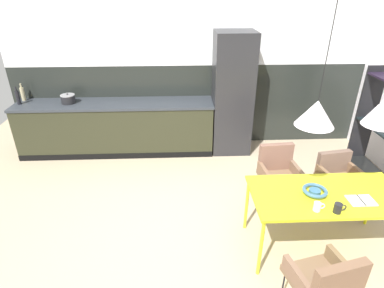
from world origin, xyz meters
name	(u,v)px	position (x,y,z in m)	size (l,w,h in m)	color
ground_plane	(204,247)	(0.00, 0.00, 0.00)	(8.16, 8.16, 0.00)	tan
back_wall_splashback_dark	(193,105)	(0.00, 2.77, 0.73)	(6.28, 0.12, 1.45)	black
back_wall_panel_upper	(193,20)	(0.00, 2.77, 2.18)	(6.28, 0.12, 1.45)	white
kitchen_counter	(117,127)	(-1.34, 2.41, 0.46)	(3.33, 0.63, 0.92)	#2A2C1C
refrigerator_column	(232,95)	(0.66, 2.41, 1.03)	(0.65, 0.60, 2.05)	#232326
dining_table	(328,197)	(1.30, -0.04, 0.69)	(1.61, 0.78, 0.74)	gold
armchair_corner_seat	(278,169)	(1.05, 0.85, 0.51)	(0.52, 0.51, 0.81)	brown
armchair_facing_counter	(327,281)	(0.93, -0.94, 0.53)	(0.57, 0.56, 0.82)	brown
armchair_by_stool	(338,173)	(1.80, 0.72, 0.49)	(0.55, 0.54, 0.75)	brown
fruit_bowl	(315,191)	(1.14, -0.04, 0.78)	(0.26, 0.26, 0.07)	#33607F
open_book	(361,200)	(1.57, -0.18, 0.74)	(0.26, 0.18, 0.02)	white
mug_wide_latte	(318,207)	(1.07, -0.30, 0.78)	(0.11, 0.07, 0.09)	white
mug_white_ceramic	(338,208)	(1.25, -0.34, 0.79)	(0.12, 0.08, 0.10)	black
cooking_pot	(68,99)	(-2.10, 2.42, 0.99)	(0.23, 0.23, 0.17)	black
bottle_vinegar_dark	(18,97)	(-2.89, 2.41, 1.04)	(0.06, 0.06, 0.30)	black
bottle_wine_green	(23,94)	(-2.90, 2.60, 1.03)	(0.07, 0.07, 0.30)	tan
pendant_lamp_over_table_near	(316,113)	(0.98, -0.09, 1.67)	(0.35, 0.35, 1.31)	black
pendant_lamp_over_table_far	(383,111)	(1.62, -0.05, 1.66)	(0.32, 0.32, 1.34)	black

